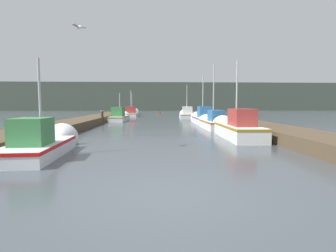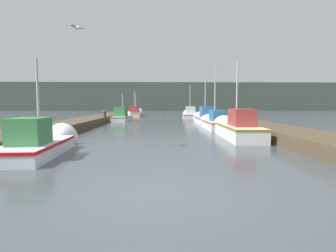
{
  "view_description": "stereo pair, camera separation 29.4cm",
  "coord_description": "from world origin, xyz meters",
  "px_view_note": "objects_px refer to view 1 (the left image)",
  "views": [
    {
      "loc": [
        -0.17,
        -4.77,
        1.72
      ],
      "look_at": [
        0.49,
        9.22,
        0.55
      ],
      "focal_mm": 28.0,
      "sensor_mm": 36.0,
      "label": 1
    },
    {
      "loc": [
        0.13,
        -4.78,
        1.72
      ],
      "look_at": [
        0.49,
        9.22,
        0.55
      ],
      "focal_mm": 28.0,
      "sensor_mm": 36.0,
      "label": 2
    }
  ],
  "objects_px": {
    "fishing_boat_1": "(235,128)",
    "mooring_piling_1": "(215,117)",
    "fishing_boat_0": "(44,143)",
    "fishing_boat_2": "(213,122)",
    "fishing_boat_6": "(131,113)",
    "channel_buoy": "(160,113)",
    "seagull_lead": "(79,27)",
    "fishing_boat_4": "(120,116)",
    "fishing_boat_5": "(187,114)",
    "fishing_boat_3": "(202,118)",
    "fishing_boat_7": "(132,113)",
    "mooring_piling_0": "(102,117)"
  },
  "relations": [
    {
      "from": "fishing_boat_1",
      "to": "seagull_lead",
      "type": "relative_size",
      "value": 11.01
    },
    {
      "from": "fishing_boat_7",
      "to": "mooring_piling_0",
      "type": "height_order",
      "value": "fishing_boat_7"
    },
    {
      "from": "fishing_boat_6",
      "to": "mooring_piling_1",
      "type": "relative_size",
      "value": 4.78
    },
    {
      "from": "channel_buoy",
      "to": "fishing_boat_2",
      "type": "bearing_deg",
      "value": -83.97
    },
    {
      "from": "fishing_boat_0",
      "to": "fishing_boat_2",
      "type": "xyz_separation_m",
      "value": [
        7.91,
        9.11,
        0.05
      ]
    },
    {
      "from": "fishing_boat_7",
      "to": "seagull_lead",
      "type": "height_order",
      "value": "seagull_lead"
    },
    {
      "from": "fishing_boat_0",
      "to": "fishing_boat_2",
      "type": "bearing_deg",
      "value": 45.86
    },
    {
      "from": "fishing_boat_0",
      "to": "channel_buoy",
      "type": "xyz_separation_m",
      "value": [
        4.62,
        40.2,
        -0.24
      ]
    },
    {
      "from": "fishing_boat_3",
      "to": "mooring_piling_0",
      "type": "height_order",
      "value": "fishing_boat_3"
    },
    {
      "from": "fishing_boat_5",
      "to": "mooring_piling_1",
      "type": "bearing_deg",
      "value": -77.66
    },
    {
      "from": "fishing_boat_2",
      "to": "seagull_lead",
      "type": "xyz_separation_m",
      "value": [
        -6.71,
        -8.71,
        4.0
      ]
    },
    {
      "from": "fishing_boat_4",
      "to": "fishing_boat_6",
      "type": "relative_size",
      "value": 1.17
    },
    {
      "from": "fishing_boat_4",
      "to": "fishing_boat_2",
      "type": "bearing_deg",
      "value": -48.15
    },
    {
      "from": "fishing_boat_4",
      "to": "fishing_boat_5",
      "type": "bearing_deg",
      "value": 36.9
    },
    {
      "from": "fishing_boat_2",
      "to": "seagull_lead",
      "type": "distance_m",
      "value": 11.7
    },
    {
      "from": "fishing_boat_5",
      "to": "fishing_boat_6",
      "type": "bearing_deg",
      "value": 151.92
    },
    {
      "from": "fishing_boat_1",
      "to": "fishing_boat_7",
      "type": "xyz_separation_m",
      "value": [
        -7.91,
        28.9,
        -0.13
      ]
    },
    {
      "from": "fishing_boat_5",
      "to": "mooring_piling_1",
      "type": "xyz_separation_m",
      "value": [
        1.46,
        -9.54,
        0.1
      ]
    },
    {
      "from": "fishing_boat_3",
      "to": "seagull_lead",
      "type": "distance_m",
      "value": 15.97
    },
    {
      "from": "mooring_piling_0",
      "to": "channel_buoy",
      "type": "bearing_deg",
      "value": 77.58
    },
    {
      "from": "fishing_boat_7",
      "to": "fishing_boat_3",
      "type": "bearing_deg",
      "value": -65.01
    },
    {
      "from": "fishing_boat_2",
      "to": "fishing_boat_3",
      "type": "bearing_deg",
      "value": 87.49
    },
    {
      "from": "fishing_boat_1",
      "to": "fishing_boat_3",
      "type": "xyz_separation_m",
      "value": [
        0.03,
        9.95,
        -0.01
      ]
    },
    {
      "from": "channel_buoy",
      "to": "fishing_boat_4",
      "type": "bearing_deg",
      "value": -101.48
    },
    {
      "from": "fishing_boat_2",
      "to": "seagull_lead",
      "type": "relative_size",
      "value": 9.25
    },
    {
      "from": "fishing_boat_0",
      "to": "fishing_boat_6",
      "type": "bearing_deg",
      "value": 86.04
    },
    {
      "from": "seagull_lead",
      "to": "fishing_boat_3",
      "type": "bearing_deg",
      "value": 6.9
    },
    {
      "from": "fishing_boat_2",
      "to": "fishing_boat_4",
      "type": "distance_m",
      "value": 12.01
    },
    {
      "from": "fishing_boat_3",
      "to": "channel_buoy",
      "type": "relative_size",
      "value": 5.98
    },
    {
      "from": "fishing_boat_1",
      "to": "fishing_boat_5",
      "type": "relative_size",
      "value": 0.91
    },
    {
      "from": "fishing_boat_6",
      "to": "fishing_boat_4",
      "type": "bearing_deg",
      "value": -92.14
    },
    {
      "from": "fishing_boat_2",
      "to": "fishing_boat_5",
      "type": "height_order",
      "value": "fishing_boat_2"
    },
    {
      "from": "fishing_boat_1",
      "to": "mooring_piling_1",
      "type": "bearing_deg",
      "value": 84.35
    },
    {
      "from": "fishing_boat_5",
      "to": "fishing_boat_2",
      "type": "bearing_deg",
      "value": -85.88
    },
    {
      "from": "fishing_boat_7",
      "to": "mooring_piling_0",
      "type": "relative_size",
      "value": 5.07
    },
    {
      "from": "fishing_boat_0",
      "to": "seagull_lead",
      "type": "distance_m",
      "value": 4.24
    },
    {
      "from": "fishing_boat_2",
      "to": "channel_buoy",
      "type": "xyz_separation_m",
      "value": [
        -3.29,
        31.09,
        -0.3
      ]
    },
    {
      "from": "fishing_boat_1",
      "to": "fishing_boat_3",
      "type": "bearing_deg",
      "value": 91.17
    },
    {
      "from": "fishing_boat_6",
      "to": "fishing_boat_2",
      "type": "bearing_deg",
      "value": -69.41
    },
    {
      "from": "fishing_boat_5",
      "to": "channel_buoy",
      "type": "relative_size",
      "value": 6.66
    },
    {
      "from": "seagull_lead",
      "to": "fishing_boat_6",
      "type": "bearing_deg",
      "value": 34.97
    },
    {
      "from": "fishing_boat_0",
      "to": "channel_buoy",
      "type": "relative_size",
      "value": 4.89
    },
    {
      "from": "fishing_boat_4",
      "to": "channel_buoy",
      "type": "bearing_deg",
      "value": 80.26
    },
    {
      "from": "fishing_boat_0",
      "to": "fishing_boat_3",
      "type": "relative_size",
      "value": 0.82
    },
    {
      "from": "fishing_boat_3",
      "to": "mooring_piling_0",
      "type": "bearing_deg",
      "value": 177.2
    },
    {
      "from": "fishing_boat_6",
      "to": "mooring_piling_1",
      "type": "distance_m",
      "value": 16.66
    },
    {
      "from": "fishing_boat_1",
      "to": "channel_buoy",
      "type": "xyz_separation_m",
      "value": [
        -3.43,
        35.89,
        -0.35
      ]
    },
    {
      "from": "fishing_boat_5",
      "to": "fishing_boat_1",
      "type": "bearing_deg",
      "value": -85.59
    },
    {
      "from": "fishing_boat_2",
      "to": "channel_buoy",
      "type": "height_order",
      "value": "fishing_boat_2"
    },
    {
      "from": "fishing_boat_1",
      "to": "mooring_piling_0",
      "type": "distance_m",
      "value": 13.82
    }
  ]
}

